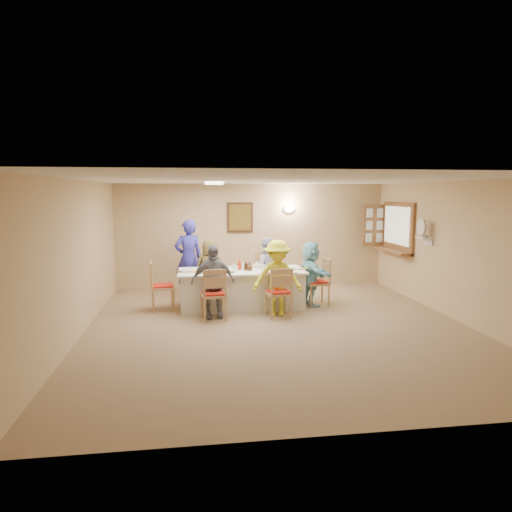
{
  "coord_description": "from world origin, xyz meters",
  "views": [
    {
      "loc": [
        -1.43,
        -7.42,
        2.3
      ],
      "look_at": [
        -0.2,
        1.4,
        1.05
      ],
      "focal_mm": 32.0,
      "sensor_mm": 36.0,
      "label": 1
    }
  ],
  "objects": [
    {
      "name": "serving_hatch",
      "position": [
        3.21,
        2.4,
        1.5
      ],
      "size": [
        0.06,
        1.5,
        1.15
      ],
      "primitive_type": "cube",
      "color": "brown",
      "rests_on": "room_walls"
    },
    {
      "name": "chair_right_end",
      "position": [
        1.07,
        1.48,
        0.48
      ],
      "size": [
        0.5,
        0.5,
        0.96
      ],
      "primitive_type": null,
      "rotation": [
        0.0,
        0.0,
        -1.49
      ],
      "color": "tan",
      "rests_on": "ground"
    },
    {
      "name": "plate_fr",
      "position": [
        0.12,
        1.06,
        0.77
      ],
      "size": [
        0.23,
        0.23,
        0.01
      ],
      "primitive_type": "cylinder",
      "color": "white",
      "rests_on": "dining_table"
    },
    {
      "name": "hatch_sill",
      "position": [
        3.09,
        2.4,
        0.97
      ],
      "size": [
        0.3,
        1.5,
        0.05
      ],
      "primitive_type": "cube",
      "color": "brown",
      "rests_on": "room_walls"
    },
    {
      "name": "dining_table",
      "position": [
        -0.48,
        1.48,
        0.38
      ],
      "size": [
        2.5,
        1.06,
        0.76
      ],
      "primitive_type": "cube",
      "color": "white",
      "rests_on": "ground"
    },
    {
      "name": "diner_right_end",
      "position": [
        0.94,
        1.48,
        0.66
      ],
      "size": [
        1.33,
        0.73,
        1.32
      ],
      "primitive_type": "imported",
      "rotation": [
        0.0,
        0.0,
        1.71
      ],
      "color": "#8BD4E5",
      "rests_on": "ground"
    },
    {
      "name": "wall_picture",
      "position": [
        -0.3,
        3.46,
        1.7
      ],
      "size": [
        0.62,
        0.05,
        0.72
      ],
      "color": "#432717",
      "rests_on": "room_walls"
    },
    {
      "name": "placemat_br",
      "position": [
        0.12,
        1.9,
        0.76
      ],
      "size": [
        0.34,
        0.25,
        0.01
      ],
      "primitive_type": "cube",
      "color": "#472B19",
      "rests_on": "dining_table"
    },
    {
      "name": "chair_back_right",
      "position": [
        0.12,
        2.28,
        0.51
      ],
      "size": [
        0.55,
        0.55,
        1.01
      ],
      "primitive_type": null,
      "rotation": [
        0.0,
        0.0,
        -0.14
      ],
      "color": "tan",
      "rests_on": "ground"
    },
    {
      "name": "caregiver",
      "position": [
        -1.53,
        2.63,
        0.85
      ],
      "size": [
        0.83,
        0.72,
        1.71
      ],
      "primitive_type": "imported",
      "rotation": [
        0.0,
        0.0,
        3.4
      ],
      "color": "#3130A8",
      "rests_on": "ground"
    },
    {
      "name": "diner_back_left",
      "position": [
        -1.08,
        2.16,
        0.67
      ],
      "size": [
        0.68,
        0.47,
        1.33
      ],
      "primitive_type": "imported",
      "rotation": [
        0.0,
        0.0,
        3.18
      ],
      "color": "brown",
      "rests_on": "ground"
    },
    {
      "name": "napkin_le",
      "position": [
        -1.4,
        1.43,
        0.77
      ],
      "size": [
        0.15,
        0.15,
        0.01
      ],
      "primitive_type": "cube",
      "color": "yellow",
      "rests_on": "dining_table"
    },
    {
      "name": "diner_front_right",
      "position": [
        0.12,
        0.8,
        0.71
      ],
      "size": [
        1.07,
        0.79,
        1.43
      ],
      "primitive_type": "imported",
      "rotation": [
        0.0,
        0.0,
        -0.14
      ],
      "color": "#F6F831",
      "rests_on": "ground"
    },
    {
      "name": "wall_sconce",
      "position": [
        0.9,
        3.44,
        1.9
      ],
      "size": [
        0.26,
        0.09,
        0.18
      ],
      "primitive_type": "ellipsoid",
      "color": "white",
      "rests_on": "room_walls"
    },
    {
      "name": "chair_left_end",
      "position": [
        -2.03,
        1.48,
        0.49
      ],
      "size": [
        0.52,
        0.52,
        0.97
      ],
      "primitive_type": null,
      "rotation": [
        0.0,
        0.0,
        1.68
      ],
      "color": "tan",
      "rests_on": "ground"
    },
    {
      "name": "teacup_a",
      "position": [
        -1.3,
        1.14,
        0.8
      ],
      "size": [
        0.17,
        0.17,
        0.08
      ],
      "primitive_type": "imported",
      "rotation": [
        0.0,
        0.0,
        -0.41
      ],
      "color": "white",
      "rests_on": "dining_table"
    },
    {
      "name": "diner_front_left",
      "position": [
        -1.08,
        0.8,
        0.68
      ],
      "size": [
        0.88,
        0.53,
        1.37
      ],
      "primitive_type": "imported",
      "rotation": [
        0.0,
        0.0,
        0.13
      ],
      "color": "gray",
      "rests_on": "ground"
    },
    {
      "name": "placemat_le",
      "position": [
        -1.58,
        1.48,
        0.76
      ],
      "size": [
        0.35,
        0.26,
        0.01
      ],
      "primitive_type": "cube",
      "color": "#472B19",
      "rests_on": "dining_table"
    },
    {
      "name": "desk_fan",
      "position": [
        3.1,
        1.05,
        1.55
      ],
      "size": [
        0.3,
        0.3,
        0.28
      ],
      "primitive_type": null,
      "color": "#A5A5A8",
      "rests_on": "fan_shelf"
    },
    {
      "name": "napkin_bl",
      "position": [
        -0.9,
        1.85,
        0.77
      ],
      "size": [
        0.14,
        0.14,
        0.01
      ],
      "primitive_type": "cube",
      "color": "yellow",
      "rests_on": "dining_table"
    },
    {
      "name": "teacup_b",
      "position": [
        -0.09,
        2.03,
        0.8
      ],
      "size": [
        0.09,
        0.09,
        0.08
      ],
      "primitive_type": "imported",
      "rotation": [
        0.0,
        0.0,
        0.07
      ],
      "color": "white",
      "rests_on": "dining_table"
    },
    {
      "name": "condiment_malt",
      "position": [
        -0.33,
        1.42,
        0.84
      ],
      "size": [
        0.21,
        0.21,
        0.16
      ],
      "primitive_type": "imported",
      "rotation": [
        0.0,
        0.0,
        0.36
      ],
      "color": "#402611",
      "rests_on": "dining_table"
    },
    {
      "name": "chair_back_left",
      "position": [
        -1.08,
        2.28,
        0.49
      ],
      "size": [
        0.47,
        0.47,
        0.97
      ],
      "primitive_type": null,
      "rotation": [
        0.0,
        0.0,
        0.01
      ],
      "color": "tan",
      "rests_on": "ground"
    },
    {
      "name": "placemat_fl",
      "position": [
        -1.08,
        1.06,
        0.76
      ],
      "size": [
        0.32,
        0.24,
        0.01
      ],
      "primitive_type": "cube",
      "color": "#472B19",
      "rests_on": "dining_table"
    },
    {
      "name": "chair_front_right",
      "position": [
        0.12,
        0.68,
        0.47
      ],
      "size": [
        0.5,
        0.5,
        0.95
      ],
      "primitive_type": null,
      "rotation": [
        0.0,
        0.0,
        3.25
      ],
      "color": "tan",
      "rests_on": "ground"
    },
    {
      "name": "plate_fl",
      "position": [
        -1.08,
        1.06,
        0.77
      ],
      "size": [
        0.25,
        0.25,
        0.02
      ],
      "primitive_type": "cylinder",
      "color": "white",
      "rests_on": "dining_table"
    },
    {
      "name": "room_walls",
      "position": [
        0.0,
        0.0,
        1.51
      ],
      "size": [
        7.0,
        7.0,
        7.0
      ],
      "color": "tan",
      "rests_on": "ground"
    },
    {
      "name": "ground",
      "position": [
        0.0,
        0.0,
        0.0
      ],
      "size": [
        7.0,
        7.0,
        0.0
      ],
      "primitive_type": "plane",
      "color": "#906C4D"
    },
    {
      "name": "condiment_brown",
      "position": [
        -0.39,
        1.51,
        0.85
      ],
      "size": [
        0.09,
        0.09,
        0.18
      ],
      "primitive_type": "imported",
      "rotation": [
        0.0,
        0.0,
        0.04
      ],
      "color": "#402611",
      "rests_on": "dining_table"
    },
    {
      "name": "plate_re",
      "position": [
        0.64,
        1.48,
        0.77
      ],
      "size": [
        0.24,
        0.24,
        0.02
      ],
      "primitive_type": "cylinder",
      "color": "white",
      "rests_on": "dining_table"
    },
    {
      "name": "plate_br",
      "position": [
        0.12,
        1.9,
        0.77
      ],
      "size": [
        0.24,
        0.24,
        0.02
      ],
      "primitive_type": "cylinder",
      "color": "white",
      "rests_on": "dining_table"
    },
    {
      "name": "chair_front_left",
      "position": [
        -1.08,
        0.68,
        0.48
      ],
      "size": [
        0.51,
        0.51,
        0.96
      ],
      "primitive_type": null,
      "rotation": [
        0.0,
        0.0,
        3.24
      ],
      "color": "tan",
      "rests_on": "ground"
    },
    {
      "name": "condiment_ketchup",
      "position": [
        -0.52,
        1.53,
        0.87
      ],
      "size": [
        0.14,
        0.14,
        0.22
      ],
      "primitive_type": "imported",
      "rotation": [
        0.0,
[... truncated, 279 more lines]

